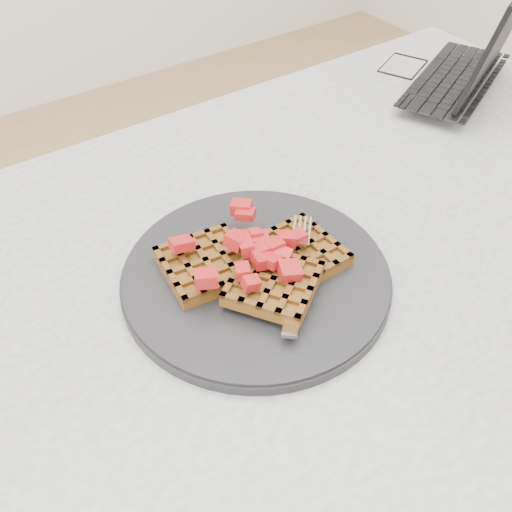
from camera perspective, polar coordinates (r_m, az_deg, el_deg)
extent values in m
plane|color=tan|center=(1.34, 5.12, -22.96)|extent=(4.00, 4.00, 0.00)
cube|color=#BCBCB9|center=(0.73, 8.66, 0.72)|extent=(1.20, 0.80, 0.03)
cube|color=white|center=(1.47, 14.25, 5.97)|extent=(0.06, 0.06, 0.72)
cylinder|color=black|center=(0.66, 0.00, -2.03)|extent=(0.31, 0.31, 0.02)
imported|color=black|center=(1.10, 17.03, 16.67)|extent=(0.34, 0.29, 0.02)
cube|color=black|center=(1.04, 23.46, 19.74)|extent=(0.26, 0.15, 0.17)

